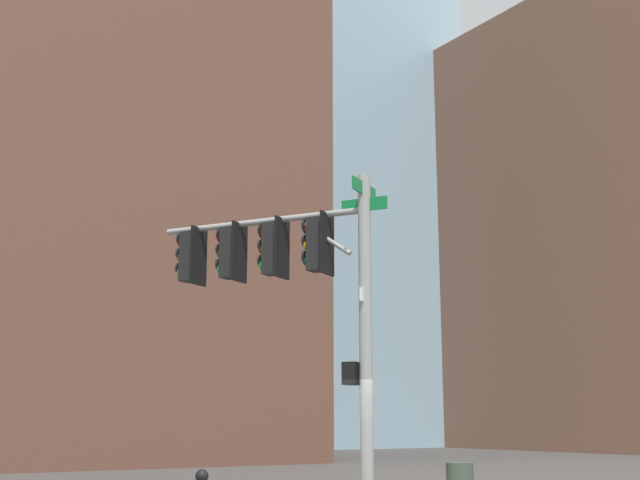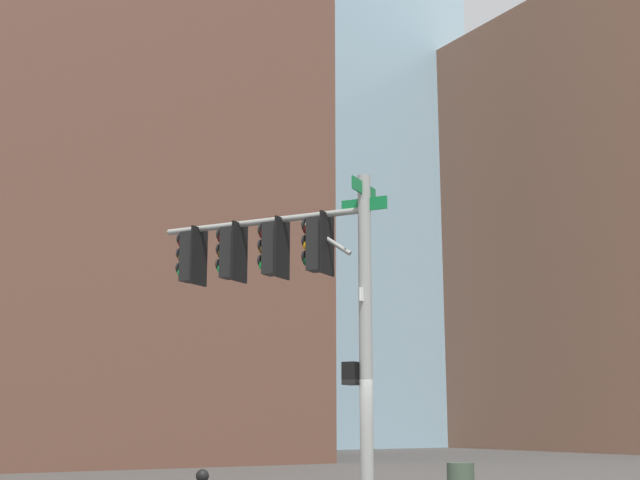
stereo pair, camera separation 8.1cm
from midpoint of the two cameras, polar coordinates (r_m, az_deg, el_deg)
signal_pole_assembly at (r=16.10m, az=-1.92°, el=-2.58°), size 4.13×2.78×6.21m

